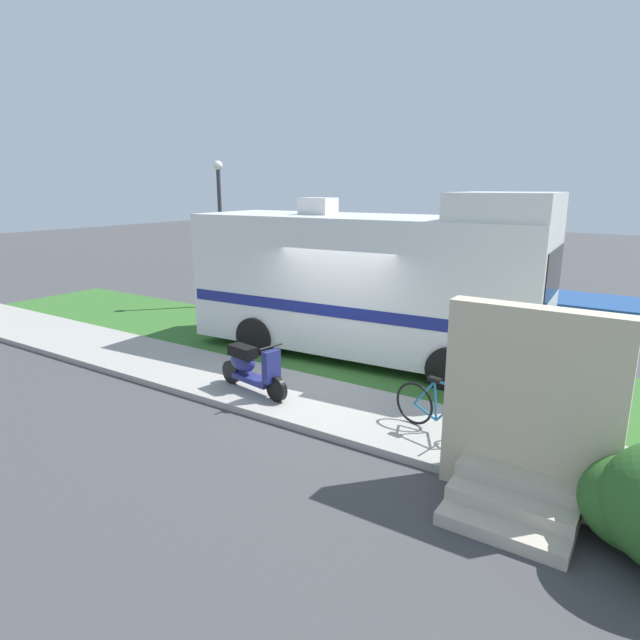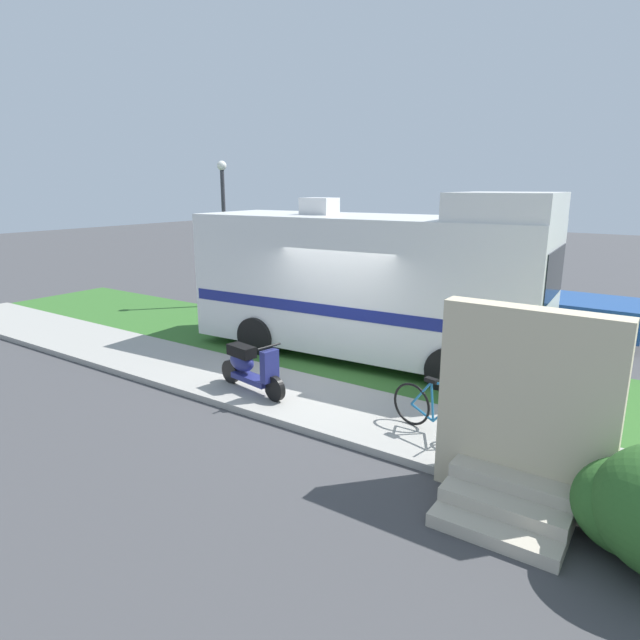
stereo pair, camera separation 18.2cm
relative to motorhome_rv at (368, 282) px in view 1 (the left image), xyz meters
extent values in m
plane|color=#424244|center=(-0.06, -1.65, -1.72)|extent=(80.00, 80.00, 0.00)
cube|color=#9E9B93|center=(-0.06, -2.85, -1.66)|extent=(24.00, 2.00, 0.12)
cube|color=#336628|center=(-0.06, -0.15, -1.68)|extent=(24.00, 3.40, 0.08)
cube|color=silver|center=(-0.11, -0.01, -0.01)|extent=(7.67, 2.84, 2.81)
cube|color=silver|center=(2.76, 0.16, 1.64)|extent=(1.93, 2.38, 0.50)
cube|color=navy|center=(-0.11, -0.01, -0.43)|extent=(7.52, 2.85, 0.24)
cube|color=black|center=(3.64, 0.21, 0.48)|extent=(0.20, 2.04, 0.90)
cube|color=silver|center=(-1.24, -0.07, 1.57)|extent=(0.73, 0.64, 0.36)
cylinder|color=black|center=(2.16, 1.28, -1.27)|extent=(0.91, 0.33, 0.90)
cylinder|color=black|center=(2.29, -1.02, -1.27)|extent=(0.91, 0.33, 0.90)
cylinder|color=black|center=(-2.25, 1.02, -1.27)|extent=(0.91, 0.33, 0.90)
cylinder|color=black|center=(-2.11, -1.28, -1.27)|extent=(0.91, 0.33, 0.90)
cylinder|color=black|center=(0.04, -3.29, -1.38)|extent=(0.45, 0.18, 0.44)
cylinder|color=black|center=(-1.20, -3.07, -1.38)|extent=(0.45, 0.18, 0.44)
cube|color=navy|center=(-0.58, -3.18, -1.36)|extent=(0.92, 0.43, 0.10)
cube|color=black|center=(-0.86, -3.13, -0.90)|extent=(0.60, 0.35, 0.20)
ellipsoid|color=navy|center=(-0.86, -3.13, -1.10)|extent=(0.64, 0.40, 0.36)
cube|color=navy|center=(-0.09, -3.27, -1.00)|extent=(0.19, 0.34, 0.56)
cylinder|color=black|center=(-0.09, -3.27, -0.65)|extent=(0.12, 0.50, 0.04)
sphere|color=white|center=(-0.09, -3.27, -0.82)|extent=(0.12, 0.12, 0.12)
torus|color=black|center=(3.41, -3.04, -1.26)|extent=(0.67, 0.17, 0.67)
torus|color=black|center=(2.37, -2.83, -1.26)|extent=(0.67, 0.17, 0.67)
cylinder|color=#1E6699|center=(3.05, -2.97, -1.09)|extent=(0.60, 0.16, 0.68)
cylinder|color=#1E6699|center=(2.73, -2.91, -1.11)|extent=(0.10, 0.06, 0.61)
cylinder|color=#1E6699|center=(3.02, -2.96, -0.78)|extent=(0.63, 0.16, 0.09)
cylinder|color=#1E6699|center=(2.57, -2.87, -1.34)|extent=(0.42, 0.12, 0.19)
cylinder|color=#1E6699|center=(2.54, -2.87, -1.03)|extent=(0.37, 0.11, 0.47)
cylinder|color=#1E6699|center=(3.37, -3.04, -1.01)|extent=(0.13, 0.06, 0.51)
cube|color=black|center=(2.70, -2.90, -0.78)|extent=(0.22, 0.14, 0.06)
cylinder|color=black|center=(3.33, -3.03, -0.72)|extent=(0.13, 0.52, 0.03)
cube|color=#1E478C|center=(0.80, 4.32, -0.67)|extent=(2.43, 1.99, 1.53)
cube|color=black|center=(0.80, 4.32, -0.21)|extent=(2.31, 2.01, 0.44)
cube|color=#1E478C|center=(3.50, 4.32, -1.07)|extent=(2.97, 1.99, 0.73)
cylinder|color=black|center=(0.61, 3.37, -1.34)|extent=(0.76, 0.24, 0.76)
cylinder|color=black|center=(0.61, 5.28, -1.34)|extent=(0.76, 0.24, 0.76)
cylinder|color=black|center=(3.85, 3.37, -1.34)|extent=(0.76, 0.24, 0.76)
cylinder|color=black|center=(3.85, 5.27, -1.34)|extent=(0.76, 0.24, 0.76)
cube|color=#1E2328|center=(-3.21, 7.90, -0.70)|extent=(2.30, 1.96, 1.46)
cube|color=black|center=(-3.21, 7.90, -0.27)|extent=(2.18, 1.97, 0.44)
cube|color=#1E2328|center=(-0.69, 7.94, -1.05)|extent=(2.80, 1.96, 0.77)
cylinder|color=black|center=(-3.37, 6.98, -1.34)|extent=(0.76, 0.25, 0.76)
cylinder|color=black|center=(-3.40, 8.82, -1.34)|extent=(0.76, 0.25, 0.76)
cylinder|color=black|center=(-0.35, 7.03, -1.34)|extent=(0.76, 0.25, 0.76)
cylinder|color=black|center=(-0.38, 8.87, -1.34)|extent=(0.76, 0.25, 0.76)
cube|color=#BCB29E|center=(4.24, -4.45, -1.64)|extent=(1.40, 0.96, 0.16)
cube|color=#BCB29E|center=(4.24, -4.29, -1.48)|extent=(1.40, 0.64, 0.16)
cube|color=#BCB29E|center=(4.24, -4.13, -1.32)|extent=(1.40, 0.32, 0.16)
cube|color=beige|center=(4.24, -3.82, -0.52)|extent=(2.00, 0.30, 2.40)
ellipsoid|color=#2D6026|center=(5.45, -4.20, -1.17)|extent=(1.17, 1.05, 1.00)
cylinder|color=navy|center=(3.58, -2.28, -1.50)|extent=(0.08, 0.08, 0.20)
cylinder|color=navy|center=(3.58, -2.28, -1.38)|extent=(0.04, 0.04, 0.04)
cylinder|color=black|center=(3.58, -2.28, -1.36)|extent=(0.04, 0.04, 0.01)
cylinder|color=#333338|center=(-6.12, 1.95, 0.37)|extent=(0.12, 0.12, 4.18)
sphere|color=silver|center=(-6.12, 1.95, 2.58)|extent=(0.28, 0.28, 0.28)
camera|label=1|loc=(5.37, -10.05, 2.00)|focal=29.99mm
camera|label=2|loc=(5.52, -9.95, 2.00)|focal=29.99mm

